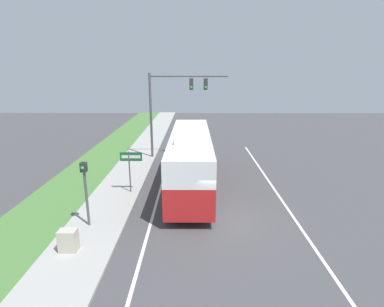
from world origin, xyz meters
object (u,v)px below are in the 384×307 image
street_sign (130,164)px  utility_cabinet (68,240)px  bus (190,156)px  signal_gantry (173,99)px  pedestrian_signal (85,184)px

street_sign → utility_cabinet: bearing=-102.0°
bus → signal_gantry: size_ratio=1.66×
signal_gantry → pedestrian_signal: (-3.27, -11.89, -2.83)m
bus → street_sign: (-3.54, -1.44, -0.10)m
pedestrian_signal → utility_cabinet: (-0.09, -2.13, -1.61)m
bus → utility_cabinet: 9.18m
pedestrian_signal → utility_cabinet: bearing=-92.5°
signal_gantry → pedestrian_signal: signal_gantry is taller
pedestrian_signal → utility_cabinet: 2.67m
utility_cabinet → pedestrian_signal: bearing=87.5°
pedestrian_signal → street_sign: size_ratio=1.22×
bus → pedestrian_signal: 7.30m
street_sign → utility_cabinet: street_sign is taller
signal_gantry → pedestrian_signal: bearing=-105.4°
signal_gantry → street_sign: size_ratio=2.67×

